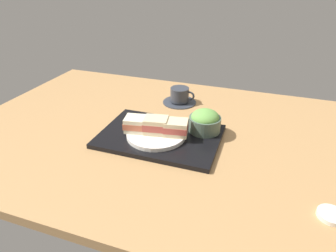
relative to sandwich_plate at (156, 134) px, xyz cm
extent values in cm
cube|color=tan|center=(-3.49, 6.21, -3.81)|extent=(140.00, 100.00, 3.00)
cube|color=black|center=(0.83, 1.46, -1.51)|extent=(40.71, 28.22, 1.60)
cylinder|color=white|center=(0.00, 0.00, 0.00)|extent=(20.22, 20.22, 1.41)
cube|color=#EFE5C1|center=(-6.67, -0.99, 1.42)|extent=(8.64, 7.34, 1.43)
cube|color=#CC6B4C|center=(-6.67, -0.99, 3.21)|extent=(9.12, 7.53, 2.16)
cube|color=#EFE5C1|center=(-6.67, -0.99, 5.00)|extent=(8.64, 7.34, 1.43)
cube|color=beige|center=(0.00, 0.00, 1.47)|extent=(8.64, 7.34, 1.52)
cube|color=#B74C42|center=(0.00, 0.00, 3.43)|extent=(9.21, 7.56, 2.40)
cube|color=beige|center=(0.00, 0.00, 5.38)|extent=(8.64, 7.34, 1.52)
cube|color=beige|center=(6.67, 0.99, 1.44)|extent=(8.64, 7.34, 1.46)
cube|color=#B74C42|center=(6.67, 0.99, 3.23)|extent=(8.71, 7.60, 2.13)
cube|color=beige|center=(6.67, 0.99, 5.03)|extent=(8.64, 7.34, 1.46)
cylinder|color=#4C6051|center=(14.65, 9.03, 1.92)|extent=(11.07, 11.07, 5.26)
ellipsoid|color=#6BA84C|center=(14.65, 9.03, 4.55)|extent=(9.70, 9.70, 5.33)
cylinder|color=#333842|center=(-1.74, 32.34, -1.91)|extent=(14.43, 14.43, 0.80)
cylinder|color=#333842|center=(-1.74, 32.34, 1.48)|extent=(7.96, 7.96, 5.98)
cylinder|color=#382111|center=(-1.74, 32.34, 4.07)|extent=(7.32, 7.32, 0.40)
torus|color=#333842|center=(2.84, 32.27, 1.48)|extent=(4.16, 0.86, 4.15)
cylinder|color=silver|center=(52.20, -19.08, -1.72)|extent=(6.60, 6.60, 1.18)
camera|label=1|loc=(32.26, -80.32, 50.88)|focal=31.53mm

